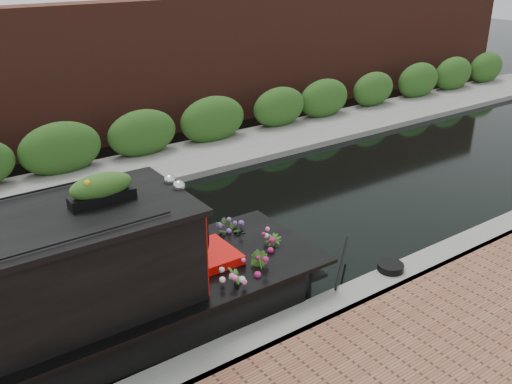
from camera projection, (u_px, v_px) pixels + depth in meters
ground at (163, 255)px, 10.82m from camera, size 80.00×80.00×0.00m
near_bank_coping at (267, 346)px, 8.36m from camera, size 40.00×0.60×0.50m
far_bank_path at (84, 186)px, 13.95m from camera, size 40.00×2.40×0.34m
far_hedge at (72, 175)px, 14.62m from camera, size 40.00×1.10×2.80m
far_brick_wall at (46, 153)px, 16.19m from camera, size 40.00×1.00×8.00m
rope_fender at (295, 261)px, 10.25m from camera, size 0.38×0.40×0.38m
coiled_mooring_rope at (391, 267)px, 9.82m from camera, size 0.45×0.45×0.12m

